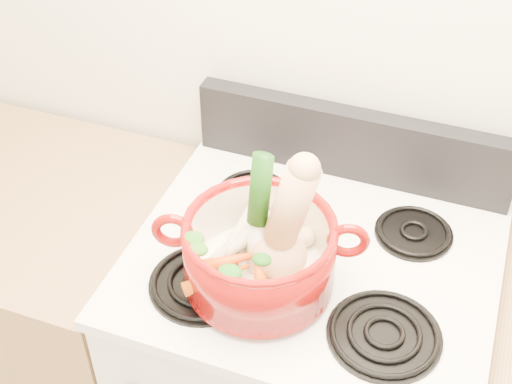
% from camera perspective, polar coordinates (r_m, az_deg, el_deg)
% --- Properties ---
extents(wall_back, '(3.50, 0.02, 2.60)m').
position_cam_1_polar(wall_back, '(1.61, 8.96, 12.27)').
color(wall_back, silver).
rests_on(wall_back, floor).
extents(cooktop, '(0.78, 0.67, 0.03)m').
position_cam_1_polar(cooktop, '(1.56, 4.58, -5.48)').
color(cooktop, white).
rests_on(cooktop, stove_body).
extents(control_backsplash, '(0.76, 0.05, 0.18)m').
position_cam_1_polar(control_backsplash, '(1.71, 7.68, 3.86)').
color(control_backsplash, black).
rests_on(control_backsplash, cooktop).
extents(burner_front_left, '(0.22, 0.22, 0.02)m').
position_cam_1_polar(burner_front_left, '(1.48, -4.29, -7.20)').
color(burner_front_left, black).
rests_on(burner_front_left, cooktop).
extents(burner_front_right, '(0.22, 0.22, 0.02)m').
position_cam_1_polar(burner_front_right, '(1.41, 10.23, -11.09)').
color(burner_front_right, black).
rests_on(burner_front_right, cooktop).
extents(burner_back_left, '(0.17, 0.17, 0.02)m').
position_cam_1_polar(burner_back_left, '(1.68, -0.20, -0.05)').
color(burner_back_left, black).
rests_on(burner_back_left, cooktop).
extents(burner_back_right, '(0.17, 0.17, 0.02)m').
position_cam_1_polar(burner_back_right, '(1.62, 12.52, -3.10)').
color(burner_back_right, black).
rests_on(burner_back_right, cooktop).
extents(dutch_oven, '(0.37, 0.37, 0.15)m').
position_cam_1_polar(dutch_oven, '(1.42, 0.28, -4.98)').
color(dutch_oven, maroon).
rests_on(dutch_oven, burner_front_left).
extents(pot_handle_left, '(0.09, 0.04, 0.08)m').
position_cam_1_polar(pot_handle_left, '(1.40, -6.71, -3.09)').
color(pot_handle_left, maroon).
rests_on(pot_handle_left, dutch_oven).
extents(pot_handle_right, '(0.09, 0.04, 0.08)m').
position_cam_1_polar(pot_handle_right, '(1.38, 7.38, -3.88)').
color(pot_handle_right, maroon).
rests_on(pot_handle_right, dutch_oven).
extents(squash, '(0.19, 0.13, 0.30)m').
position_cam_1_polar(squash, '(1.35, 2.00, -2.29)').
color(squash, tan).
rests_on(squash, dutch_oven).
extents(leek, '(0.05, 0.10, 0.28)m').
position_cam_1_polar(leek, '(1.36, 0.11, -1.82)').
color(leek, silver).
rests_on(leek, dutch_oven).
extents(ginger, '(0.10, 0.08, 0.05)m').
position_cam_1_polar(ginger, '(1.48, 2.57, -3.47)').
color(ginger, tan).
rests_on(ginger, dutch_oven).
extents(parsnip_0, '(0.17, 0.23, 0.07)m').
position_cam_1_polar(parsnip_0, '(1.47, -1.46, -4.05)').
color(parsnip_0, beige).
rests_on(parsnip_0, dutch_oven).
extents(parsnip_1, '(0.12, 0.19, 0.06)m').
position_cam_1_polar(parsnip_1, '(1.45, -2.37, -4.42)').
color(parsnip_1, beige).
rests_on(parsnip_1, dutch_oven).
extents(parsnip_2, '(0.04, 0.17, 0.05)m').
position_cam_1_polar(parsnip_2, '(1.46, -1.27, -3.84)').
color(parsnip_2, beige).
rests_on(parsnip_2, dutch_oven).
extents(parsnip_3, '(0.14, 0.19, 0.06)m').
position_cam_1_polar(parsnip_3, '(1.43, -2.38, -4.73)').
color(parsnip_3, beige).
rests_on(parsnip_3, dutch_oven).
extents(parsnip_4, '(0.06, 0.20, 0.06)m').
position_cam_1_polar(parsnip_4, '(1.45, -1.33, -3.49)').
color(parsnip_4, beige).
rests_on(parsnip_4, dutch_oven).
extents(parsnip_5, '(0.07, 0.20, 0.05)m').
position_cam_1_polar(parsnip_5, '(1.44, -1.63, -3.46)').
color(parsnip_5, beige).
rests_on(parsnip_5, dutch_oven).
extents(carrot_0, '(0.09, 0.18, 0.05)m').
position_cam_1_polar(carrot_0, '(1.41, -1.84, -6.63)').
color(carrot_0, '#BC4709').
rests_on(carrot_0, dutch_oven).
extents(carrot_1, '(0.12, 0.12, 0.04)m').
position_cam_1_polar(carrot_1, '(1.40, -3.13, -6.92)').
color(carrot_1, '#CA5E0A').
rests_on(carrot_1, dutch_oven).
extents(carrot_2, '(0.09, 0.15, 0.04)m').
position_cam_1_polar(carrot_2, '(1.42, 0.21, -5.72)').
color(carrot_2, '#D7640A').
rests_on(carrot_2, dutch_oven).
extents(carrot_3, '(0.14, 0.11, 0.04)m').
position_cam_1_polar(carrot_3, '(1.41, -2.08, -5.57)').
color(carrot_3, '#C24A09').
rests_on(carrot_3, dutch_oven).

